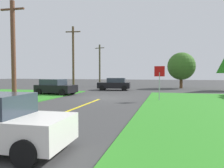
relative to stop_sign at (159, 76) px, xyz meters
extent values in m
plane|color=#3C3C3C|center=(-5.03, 0.83, -2.00)|extent=(120.00, 120.00, 0.00)
cube|color=yellow|center=(-5.03, -7.17, -1.99)|extent=(0.20, 14.00, 0.01)
cylinder|color=#9EA0A8|center=(0.00, 0.00, -0.84)|extent=(0.07, 0.07, 2.30)
cube|color=red|center=(0.00, 0.00, 0.39)|extent=(0.82, 0.17, 0.82)
cube|color=white|center=(-4.02, -12.41, -1.36)|extent=(4.03, 1.90, 0.76)
cylinder|color=black|center=(-2.70, -11.50, -1.66)|extent=(0.69, 0.24, 0.68)
cylinder|color=black|center=(-2.64, -13.24, -1.66)|extent=(0.69, 0.24, 0.68)
cube|color=black|center=(-6.22, 10.05, -1.36)|extent=(4.42, 2.38, 0.76)
cube|color=#2D3842|center=(-5.90, 10.08, -0.68)|extent=(2.50, 1.95, 0.60)
cylinder|color=black|center=(-7.56, 8.95, -1.66)|extent=(0.70, 0.29, 0.68)
cylinder|color=black|center=(-7.75, 10.86, -1.66)|extent=(0.70, 0.29, 0.68)
cylinder|color=black|center=(-4.68, 9.24, -1.66)|extent=(0.70, 0.29, 0.68)
cylinder|color=black|center=(-4.88, 11.15, -1.66)|extent=(0.70, 0.29, 0.68)
cube|color=black|center=(-10.61, 2.54, -1.36)|extent=(4.38, 2.48, 0.76)
cube|color=#2D3842|center=(-10.93, 2.59, -0.68)|extent=(2.49, 2.01, 0.60)
cylinder|color=black|center=(-9.08, 3.31, -1.66)|extent=(0.70, 0.31, 0.68)
cylinder|color=black|center=(-9.33, 1.41, -1.66)|extent=(0.70, 0.31, 0.68)
cylinder|color=black|center=(-11.88, 3.68, -1.66)|extent=(0.70, 0.31, 0.68)
cylinder|color=black|center=(-12.13, 1.77, -1.66)|extent=(0.70, 0.31, 0.68)
cylinder|color=brown|center=(-9.86, -4.66, 1.63)|extent=(0.31, 0.31, 7.25)
cube|color=brown|center=(-9.86, -4.66, 4.67)|extent=(1.80, 0.20, 0.12)
cylinder|color=brown|center=(-10.37, 6.37, 1.92)|extent=(0.26, 0.26, 7.84)
cube|color=brown|center=(-10.37, 6.37, 5.21)|extent=(1.80, 0.38, 0.12)
cylinder|color=#4D4A31|center=(-10.54, 17.39, 1.56)|extent=(0.29, 0.29, 7.12)
cube|color=#4D4A31|center=(-10.54, 17.39, 4.56)|extent=(1.77, 0.57, 0.12)
cylinder|color=brown|center=(2.69, 15.91, -1.16)|extent=(0.44, 0.44, 1.67)
sphere|color=#366721|center=(2.69, 15.91, 1.31)|extent=(4.09, 4.09, 4.09)
camera|label=1|loc=(0.54, -17.47, 0.21)|focal=34.19mm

